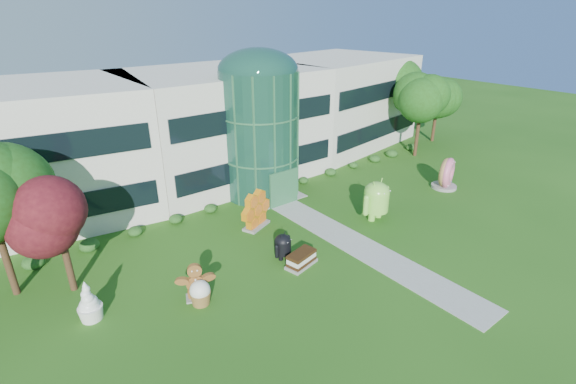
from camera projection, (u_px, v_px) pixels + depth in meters
ground at (371, 253)px, 25.99m from camera, size 140.00×140.00×0.00m
building at (222, 123)px, 37.09m from camera, size 46.00×15.00×9.30m
atrium at (260, 135)px, 32.67m from camera, size 6.00×6.00×9.80m
walkway at (348, 240)px, 27.42m from camera, size 2.40×20.00×0.04m
tree_red at (62, 241)px, 21.42m from camera, size 4.00×4.00×6.00m
trees_backdrop at (253, 141)px, 33.67m from camera, size 52.00×8.00×8.40m
android_green at (376, 198)px, 29.63m from camera, size 3.12×2.26×3.32m
android_black at (283, 245)px, 25.09m from camera, size 1.95×1.65×1.88m
donut at (446, 173)px, 34.97m from camera, size 2.86×2.06×2.70m
gingerbread at (196, 281)px, 21.51m from camera, size 2.45×1.71×2.12m
ice_cream_sandwich at (301, 259)px, 24.55m from camera, size 2.17×1.41×0.89m
honeycomb at (256, 211)px, 28.65m from camera, size 3.25×2.17×2.40m
froyo at (88, 301)px, 20.03m from camera, size 1.47×1.47×2.15m
cupcake at (200, 292)px, 21.25m from camera, size 1.46×1.46×1.37m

